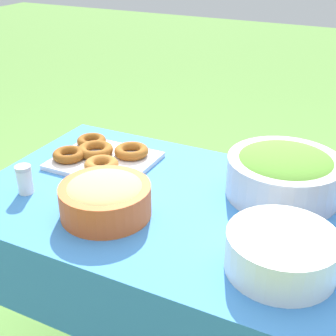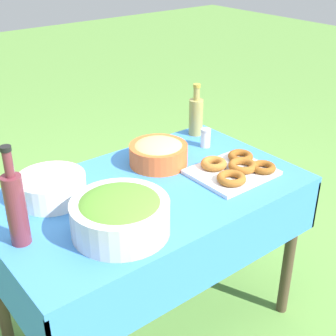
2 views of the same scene
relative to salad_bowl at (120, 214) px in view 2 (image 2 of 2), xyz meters
The scene contains 9 objects.
ground_plane 0.86m from the salad_bowl, 144.05° to the right, with size 14.00×14.00×0.00m, color #609342.
picnic_table 0.35m from the salad_bowl, 144.05° to the right, with size 1.23×0.73×0.73m.
salad_bowl is the anchor object (origin of this frame).
pasta_bowl 0.52m from the salad_bowl, 141.56° to the right, with size 0.25×0.25×0.11m.
donut_platter 0.60m from the salad_bowl, behind, with size 0.34×0.28×0.05m.
plate_stack 0.35m from the salad_bowl, 76.41° to the right, with size 0.26×0.26×0.10m.
olive_oil_bottle 0.88m from the salad_bowl, 147.99° to the right, with size 0.07×0.07×0.25m.
wine_bottle 0.33m from the salad_bowl, 28.43° to the right, with size 0.06×0.06×0.34m.
salt_shaker 0.76m from the salad_bowl, 154.37° to the right, with size 0.05×0.05×0.09m.
Camera 2 is at (0.93, 1.29, 1.65)m, focal length 50.00 mm.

